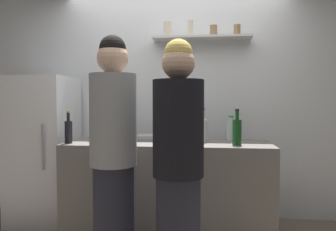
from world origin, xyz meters
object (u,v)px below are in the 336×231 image
(wine_bottle_green_glass, at_px, (237,131))
(person_blonde, at_px, (178,169))
(water_bottle_plastic, at_px, (231,129))
(utensil_holder, at_px, (95,135))
(baking_pan, at_px, (154,138))
(wine_bottle_pale_glass, at_px, (203,130))
(wine_bottle_amber_glass, at_px, (129,129))
(wine_bottle_dark_glass, at_px, (68,131))
(person_grey_hoodie, at_px, (113,158))
(refrigerator, at_px, (44,149))

(wine_bottle_green_glass, relative_size, person_blonde, 0.18)
(water_bottle_plastic, xyz_separation_m, person_blonde, (-0.43, -1.10, -0.18))
(utensil_holder, bearing_deg, baking_pan, 14.70)
(wine_bottle_pale_glass, distance_m, wine_bottle_amber_glass, 0.78)
(wine_bottle_amber_glass, bearing_deg, wine_bottle_dark_glass, -136.98)
(utensil_holder, xyz_separation_m, person_blonde, (0.87, -0.86, -0.13))
(wine_bottle_green_glass, distance_m, water_bottle_plastic, 0.38)
(wine_bottle_pale_glass, bearing_deg, baking_pan, 166.10)
(wine_bottle_amber_glass, bearing_deg, person_blonde, -61.65)
(baking_pan, relative_size, person_blonde, 0.20)
(baking_pan, distance_m, wine_bottle_amber_glass, 0.30)
(water_bottle_plastic, bearing_deg, wine_bottle_green_glass, -86.85)
(water_bottle_plastic, bearing_deg, utensil_holder, -169.52)
(person_grey_hoodie, bearing_deg, baking_pan, -127.48)
(baking_pan, xyz_separation_m, person_grey_hoodie, (-0.17, -0.85, -0.06))
(wine_bottle_pale_glass, height_order, wine_bottle_green_glass, wine_bottle_pale_glass)
(baking_pan, relative_size, wine_bottle_dark_glass, 1.15)
(wine_bottle_dark_glass, bearing_deg, refrigerator, 134.95)
(wine_bottle_green_glass, bearing_deg, baking_pan, 159.92)
(refrigerator, bearing_deg, wine_bottle_green_glass, -12.77)
(utensil_holder, height_order, wine_bottle_amber_glass, wine_bottle_amber_glass)
(utensil_holder, relative_size, person_blonde, 0.13)
(wine_bottle_dark_glass, bearing_deg, utensil_holder, 45.21)
(wine_bottle_amber_glass, distance_m, person_blonde, 1.27)
(wine_bottle_amber_glass, height_order, water_bottle_plastic, wine_bottle_amber_glass)
(water_bottle_plastic, relative_size, person_grey_hoodie, 0.14)
(wine_bottle_amber_glass, bearing_deg, wine_bottle_pale_glass, -16.09)
(wine_bottle_green_glass, bearing_deg, wine_bottle_pale_glass, 150.86)
(wine_bottle_pale_glass, relative_size, person_blonde, 0.19)
(wine_bottle_amber_glass, xyz_separation_m, wine_bottle_green_glass, (1.05, -0.38, 0.02))
(person_grey_hoodie, bearing_deg, wine_bottle_green_glass, -175.40)
(wine_bottle_dark_glass, distance_m, water_bottle_plastic, 1.55)
(refrigerator, bearing_deg, person_grey_hoodie, -43.66)
(utensil_holder, bearing_deg, water_bottle_plastic, 10.48)
(baking_pan, height_order, wine_bottle_dark_glass, wine_bottle_dark_glass)
(refrigerator, relative_size, wine_bottle_pale_glass, 4.91)
(refrigerator, relative_size, wine_bottle_dark_glass, 5.30)
(wine_bottle_dark_glass, height_order, water_bottle_plastic, wine_bottle_dark_glass)
(wine_bottle_amber_glass, distance_m, wine_bottle_green_glass, 1.12)
(wine_bottle_amber_glass, xyz_separation_m, person_blonde, (0.60, -1.10, -0.17))
(utensil_holder, distance_m, wine_bottle_amber_glass, 0.37)
(baking_pan, xyz_separation_m, wine_bottle_green_glass, (0.78, -0.28, 0.10))
(wine_bottle_pale_glass, bearing_deg, water_bottle_plastic, 38.19)
(wine_bottle_pale_glass, relative_size, water_bottle_plastic, 1.32)
(baking_pan, xyz_separation_m, wine_bottle_pale_glass, (0.48, -0.12, 0.09))
(refrigerator, height_order, water_bottle_plastic, refrigerator)
(wine_bottle_dark_glass, bearing_deg, wine_bottle_amber_glass, 43.02)
(utensil_holder, height_order, wine_bottle_pale_glass, wine_bottle_pale_glass)
(wine_bottle_dark_glass, height_order, person_blonde, person_blonde)
(wine_bottle_green_glass, bearing_deg, refrigerator, 167.23)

